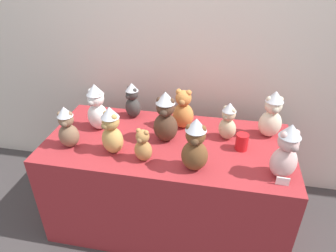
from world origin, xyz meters
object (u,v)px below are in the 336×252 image
(party_cup_red, at_px, (242,142))
(teddy_bear_honey, at_px, (112,131))
(teddy_bear_mocha, at_px, (67,128))
(teddy_bear_ginger, at_px, (183,110))
(display_table, at_px, (168,183))
(teddy_bear_cocoa, at_px, (165,118))
(teddy_bear_chestnut, at_px, (195,145))
(teddy_bear_sand, at_px, (228,122))
(teddy_bear_snow, at_px, (97,107))
(teddy_bear_charcoal, at_px, (132,101))
(teddy_bear_blush, at_px, (286,152))
(teddy_bear_cream, at_px, (272,115))
(teddy_bear_caramel, at_px, (143,146))

(party_cup_red, bearing_deg, teddy_bear_honey, -166.96)
(teddy_bear_mocha, bearing_deg, teddy_bear_ginger, 17.86)
(display_table, height_order, teddy_bear_cocoa, teddy_bear_cocoa)
(teddy_bear_chestnut, relative_size, teddy_bear_sand, 1.27)
(display_table, relative_size, teddy_bear_snow, 4.84)
(teddy_bear_honey, bearing_deg, teddy_bear_mocha, -152.55)
(display_table, height_order, teddy_bear_sand, teddy_bear_sand)
(teddy_bear_charcoal, xyz_separation_m, teddy_bear_ginger, (0.39, -0.08, 0.00))
(teddy_bear_chestnut, distance_m, teddy_bear_blush, 0.49)
(teddy_bear_sand, xyz_separation_m, teddy_bear_cocoa, (-0.40, -0.10, 0.04))
(teddy_bear_honey, height_order, party_cup_red, teddy_bear_honey)
(teddy_bear_cream, bearing_deg, teddy_bear_sand, -171.00)
(teddy_bear_charcoal, bearing_deg, teddy_bear_snow, -100.55)
(teddy_bear_ginger, bearing_deg, teddy_bear_sand, -12.40)
(teddy_bear_caramel, height_order, party_cup_red, teddy_bear_caramel)
(teddy_bear_ginger, xyz_separation_m, teddy_bear_sand, (0.31, -0.09, -0.01))
(teddy_bear_cocoa, xyz_separation_m, party_cup_red, (0.50, -0.01, -0.12))
(party_cup_red, bearing_deg, teddy_bear_snow, 175.95)
(teddy_bear_cream, xyz_separation_m, teddy_bear_blush, (0.04, -0.42, 0.00))
(display_table, relative_size, teddy_bear_sand, 6.13)
(teddy_bear_blush, bearing_deg, party_cup_red, 104.94)
(teddy_bear_mocha, bearing_deg, teddy_bear_blush, -13.08)
(party_cup_red, bearing_deg, teddy_bear_cream, 47.51)
(teddy_bear_caramel, distance_m, teddy_bear_cream, 0.88)
(teddy_bear_charcoal, relative_size, teddy_bear_cream, 0.82)
(teddy_bear_charcoal, distance_m, teddy_bear_sand, 0.72)
(teddy_bear_ginger, bearing_deg, teddy_bear_cream, 3.50)
(display_table, xyz_separation_m, teddy_bear_chestnut, (0.20, -0.25, 0.53))
(teddy_bear_sand, distance_m, teddy_bear_honey, 0.76)
(teddy_bear_charcoal, bearing_deg, party_cup_red, 12.68)
(teddy_bear_chestnut, bearing_deg, display_table, 128.33)
(teddy_bear_caramel, bearing_deg, display_table, 79.13)
(teddy_bear_sand, distance_m, teddy_bear_blush, 0.46)
(teddy_bear_cocoa, xyz_separation_m, teddy_bear_honey, (-0.30, -0.19, -0.02))
(teddy_bear_ginger, height_order, teddy_bear_caramel, teddy_bear_ginger)
(teddy_bear_snow, bearing_deg, party_cup_red, 13.67)
(teddy_bear_sand, distance_m, party_cup_red, 0.17)
(display_table, xyz_separation_m, teddy_bear_blush, (0.70, -0.22, 0.53))
(teddy_bear_caramel, height_order, teddy_bear_honey, teddy_bear_honey)
(teddy_bear_ginger, height_order, teddy_bear_honey, teddy_bear_honey)
(teddy_bear_chestnut, xyz_separation_m, teddy_bear_mocha, (-0.82, 0.08, -0.03))
(teddy_bear_sand, xyz_separation_m, teddy_bear_honey, (-0.70, -0.29, 0.03))
(teddy_bear_caramel, bearing_deg, party_cup_red, 36.19)
(display_table, distance_m, teddy_bear_snow, 0.74)
(display_table, height_order, teddy_bear_chestnut, teddy_bear_chestnut)
(display_table, distance_m, teddy_bear_blush, 0.90)
(display_table, relative_size, teddy_bear_caramel, 7.55)
(teddy_bear_mocha, xyz_separation_m, teddy_bear_blush, (1.31, -0.05, 0.03))
(teddy_bear_snow, relative_size, teddy_bear_honey, 1.06)
(teddy_bear_cream, bearing_deg, teddy_bear_caramel, -159.48)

